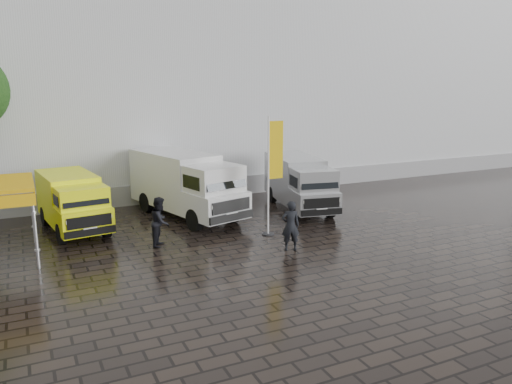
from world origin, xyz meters
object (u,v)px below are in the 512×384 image
(van_yellow, at_px, (73,204))
(person_tent, at_px, (160,222))
(van_white, at_px, (186,186))
(person_front, at_px, (290,226))
(flagpole, at_px, (273,170))
(wheelie_bin, at_px, (313,180))
(van_silver, at_px, (299,184))

(van_yellow, xyz_separation_m, person_tent, (2.72, -3.44, -0.22))
(person_tent, bearing_deg, van_white, -2.02)
(person_tent, bearing_deg, person_front, -92.70)
(flagpole, height_order, person_front, flagpole)
(van_yellow, bearing_deg, wheelie_bin, 5.01)
(van_yellow, bearing_deg, person_front, -48.82)
(van_silver, height_order, person_front, van_silver)
(van_yellow, relative_size, wheelie_bin, 4.74)
(van_white, bearing_deg, van_yellow, 166.73)
(wheelie_bin, relative_size, person_tent, 0.56)
(van_silver, xyz_separation_m, person_front, (-3.36, -5.12, -0.31))
(person_front, bearing_deg, van_yellow, -22.89)
(van_white, relative_size, flagpole, 1.40)
(van_yellow, bearing_deg, flagpole, -36.35)
(person_front, bearing_deg, wheelie_bin, -107.72)
(van_yellow, xyz_separation_m, flagpole, (7.14, -3.91, 1.47))
(van_white, distance_m, person_tent, 4.21)
(van_silver, bearing_deg, wheelie_bin, 61.33)
(van_yellow, distance_m, person_tent, 4.39)
(wheelie_bin, height_order, person_front, person_front)
(van_yellow, relative_size, person_tent, 2.67)
(van_silver, relative_size, wheelie_bin, 5.44)
(van_white, bearing_deg, person_tent, -135.88)
(van_white, relative_size, van_silver, 1.16)
(flagpole, bearing_deg, van_yellow, 151.26)
(flagpole, distance_m, person_front, 2.68)
(van_white, bearing_deg, person_front, -87.18)
(wheelie_bin, distance_m, person_front, 11.09)
(person_tent, bearing_deg, flagpole, -67.14)
(van_silver, xyz_separation_m, person_tent, (-7.46, -2.59, -0.30))
(van_white, xyz_separation_m, wheelie_bin, (8.47, 2.85, -0.91))
(wheelie_bin, height_order, person_tent, person_tent)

